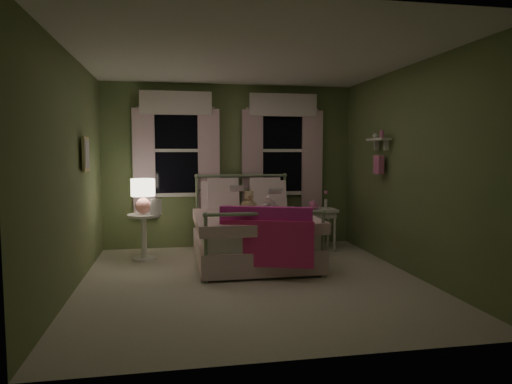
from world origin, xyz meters
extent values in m
plane|color=silver|center=(0.00, 0.00, 0.00)|extent=(4.20, 4.20, 0.00)
plane|color=white|center=(0.00, 0.00, 2.60)|extent=(4.20, 4.20, 0.00)
plane|color=olive|center=(0.00, 2.10, 1.30)|extent=(4.00, 0.00, 4.00)
plane|color=olive|center=(0.00, -2.10, 1.30)|extent=(4.00, 0.00, 4.00)
plane|color=olive|center=(-2.00, 0.00, 1.30)|extent=(0.00, 4.20, 4.20)
plane|color=olive|center=(2.00, 0.00, 1.30)|extent=(0.00, 4.20, 4.20)
cube|color=white|center=(0.16, 0.98, 0.42)|extent=(1.44, 1.94, 0.26)
cube|color=white|center=(0.16, 0.98, 0.18)|extent=(1.54, 2.02, 0.30)
cube|color=white|center=(0.16, 0.83, 0.60)|extent=(1.58, 1.75, 0.14)
cylinder|color=#9EB793|center=(-0.53, 0.98, 0.30)|extent=(0.04, 1.90, 0.04)
cylinder|color=#9EB793|center=(0.85, 0.98, 0.30)|extent=(0.04, 1.90, 0.04)
cylinder|color=#9EB793|center=(-0.55, 1.95, 0.57)|extent=(0.04, 0.04, 1.15)
cylinder|color=#9EB793|center=(0.87, 1.95, 0.57)|extent=(0.04, 0.04, 1.15)
sphere|color=#9EB793|center=(-0.55, 1.95, 1.15)|extent=(0.07, 0.07, 0.07)
sphere|color=#9EB793|center=(0.87, 1.95, 1.15)|extent=(0.07, 0.07, 0.07)
cylinder|color=#9EB793|center=(0.16, 1.95, 1.15)|extent=(1.42, 0.04, 0.04)
cylinder|color=#9EB793|center=(0.16, 1.95, 0.93)|extent=(1.38, 0.03, 0.03)
cylinder|color=#9EB793|center=(-0.55, 0.01, 0.40)|extent=(0.04, 0.04, 0.80)
cylinder|color=#9EB793|center=(0.87, 0.01, 0.40)|extent=(0.04, 0.04, 0.80)
sphere|color=#9EB793|center=(-0.55, 0.01, 0.80)|extent=(0.07, 0.07, 0.07)
sphere|color=#9EB793|center=(0.87, 0.01, 0.80)|extent=(0.07, 0.07, 0.07)
cylinder|color=#9EB793|center=(0.16, 0.01, 0.80)|extent=(1.42, 0.04, 0.04)
cube|color=white|center=(-0.22, 1.68, 0.80)|extent=(0.55, 0.32, 0.57)
cube|color=white|center=(0.54, 1.68, 0.80)|extent=(0.55, 0.32, 0.57)
cube|color=white|center=(-0.17, 1.68, 0.88)|extent=(0.48, 0.30, 0.51)
cube|color=white|center=(0.49, 1.68, 0.88)|extent=(0.48, 0.30, 0.51)
cube|color=#E82DA6|center=(0.16, 0.01, 0.72)|extent=(1.07, 0.45, 0.32)
cube|color=#F93084|center=(0.16, -0.06, 0.45)|extent=(1.06, 0.38, 0.55)
imported|color=#F7D1DD|center=(-0.12, 1.43, 0.97)|extent=(0.33, 0.25, 0.80)
imported|color=#F7D1DD|center=(0.44, 1.43, 0.97)|extent=(0.42, 0.34, 0.80)
imported|color=beige|center=(-0.12, 1.18, 0.96)|extent=(0.22, 0.15, 0.26)
imported|color=beige|center=(0.44, 1.18, 0.92)|extent=(0.21, 0.14, 0.26)
sphere|color=tan|center=(0.16, 1.28, 0.75)|extent=(0.20, 0.20, 0.20)
sphere|color=tan|center=(0.16, 1.26, 0.89)|extent=(0.14, 0.14, 0.14)
sphere|color=tan|center=(0.12, 1.26, 0.95)|extent=(0.06, 0.06, 0.06)
sphere|color=tan|center=(0.21, 1.26, 0.95)|extent=(0.06, 0.06, 0.06)
sphere|color=tan|center=(0.08, 1.25, 0.77)|extent=(0.08, 0.08, 0.08)
sphere|color=tan|center=(0.24, 1.25, 0.77)|extent=(0.08, 0.08, 0.08)
sphere|color=#8C6B51|center=(0.16, 1.21, 0.89)|extent=(0.05, 0.05, 0.05)
cylinder|color=white|center=(-1.33, 1.34, 0.63)|extent=(0.46, 0.46, 0.04)
cylinder|color=white|center=(-1.33, 1.34, 0.32)|extent=(0.08, 0.08, 0.60)
cylinder|color=white|center=(-1.33, 1.34, 0.01)|extent=(0.34, 0.34, 0.03)
sphere|color=#F79D92|center=(-1.33, 1.34, 0.77)|extent=(0.22, 0.22, 0.22)
cylinder|color=pink|center=(-1.33, 1.34, 0.89)|extent=(0.03, 0.03, 0.13)
cylinder|color=#FFEAC6|center=(-1.33, 1.34, 1.03)|extent=(0.33, 0.33, 0.24)
imported|color=beige|center=(-1.23, 1.26, 0.66)|extent=(0.21, 0.26, 0.02)
cube|color=white|center=(1.31, 1.48, 0.63)|extent=(0.50, 0.40, 0.04)
cube|color=white|center=(1.31, 1.48, 0.56)|extent=(0.44, 0.34, 0.08)
cylinder|color=white|center=(1.11, 1.33, 0.31)|extent=(0.04, 0.04, 0.60)
cylinder|color=white|center=(1.51, 1.33, 0.31)|extent=(0.04, 0.04, 0.60)
cylinder|color=white|center=(1.11, 1.63, 0.31)|extent=(0.04, 0.04, 0.60)
cylinder|color=white|center=(1.51, 1.63, 0.31)|extent=(0.04, 0.04, 0.60)
sphere|color=pink|center=(1.21, 1.48, 0.71)|extent=(0.14, 0.14, 0.14)
cube|color=pink|center=(1.21, 1.39, 0.69)|extent=(0.10, 0.05, 0.04)
cylinder|color=white|center=(1.43, 1.53, 0.72)|extent=(0.05, 0.05, 0.14)
cylinder|color=#4C7F3F|center=(1.43, 1.53, 0.83)|extent=(0.01, 0.01, 0.12)
sphere|color=pink|center=(1.43, 1.53, 0.90)|extent=(0.06, 0.06, 0.06)
cube|color=black|center=(-0.85, 2.08, 1.55)|extent=(0.76, 0.02, 1.35)
cube|color=white|center=(-0.85, 2.06, 2.25)|extent=(0.84, 0.05, 0.06)
cube|color=white|center=(-0.85, 2.06, 0.85)|extent=(0.84, 0.05, 0.06)
cube|color=white|center=(-1.25, 2.06, 1.55)|extent=(0.06, 0.05, 1.40)
cube|color=white|center=(-0.45, 2.06, 1.55)|extent=(0.06, 0.05, 1.40)
cube|color=white|center=(-0.85, 2.06, 1.55)|extent=(0.76, 0.04, 0.05)
cube|color=white|center=(-1.35, 2.02, 1.35)|extent=(0.34, 0.06, 1.70)
cube|color=silver|center=(-0.35, 2.02, 1.35)|extent=(0.34, 0.06, 1.70)
cube|color=white|center=(-0.85, 2.00, 2.28)|extent=(1.10, 0.08, 0.36)
cylinder|color=white|center=(-0.85, 2.04, 2.22)|extent=(1.20, 0.03, 0.03)
cube|color=black|center=(0.85, 2.08, 1.55)|extent=(0.76, 0.02, 1.35)
cube|color=white|center=(0.85, 2.06, 2.25)|extent=(0.84, 0.05, 0.06)
cube|color=white|center=(0.85, 2.06, 0.85)|extent=(0.84, 0.05, 0.06)
cube|color=white|center=(0.45, 2.06, 1.55)|extent=(0.06, 0.05, 1.40)
cube|color=white|center=(1.25, 2.06, 1.55)|extent=(0.06, 0.05, 1.40)
cube|color=white|center=(0.85, 2.06, 1.55)|extent=(0.76, 0.04, 0.05)
cube|color=silver|center=(0.35, 2.02, 1.35)|extent=(0.34, 0.06, 1.70)
cube|color=white|center=(1.35, 2.02, 1.35)|extent=(0.34, 0.06, 1.70)
cube|color=white|center=(0.85, 2.00, 2.28)|extent=(1.10, 0.08, 0.36)
cylinder|color=white|center=(0.85, 2.04, 2.22)|extent=(1.20, 0.03, 0.03)
cube|color=white|center=(1.89, 0.70, 1.70)|extent=(0.15, 0.50, 0.03)
cube|color=white|center=(1.93, 0.55, 1.62)|extent=(0.06, 0.03, 0.14)
cube|color=white|center=(1.93, 0.85, 1.62)|extent=(0.06, 0.03, 0.14)
cylinder|color=pink|center=(1.89, 0.60, 1.77)|extent=(0.06, 0.06, 0.10)
sphere|color=white|center=(1.89, 0.80, 1.75)|extent=(0.08, 0.08, 0.08)
cube|color=pink|center=(1.90, 0.70, 1.35)|extent=(0.08, 0.18, 0.26)
cube|color=beige|center=(-1.95, 0.60, 1.50)|extent=(0.03, 0.32, 0.42)
cube|color=silver|center=(-1.94, 0.60, 1.50)|extent=(0.01, 0.25, 0.34)
camera|label=1|loc=(-0.91, -5.22, 1.52)|focal=32.00mm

